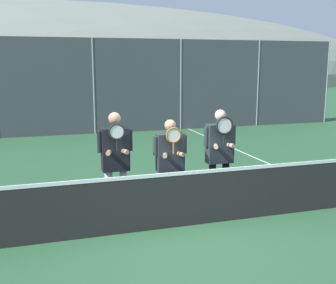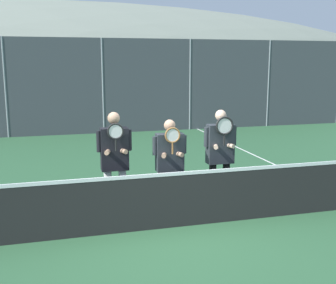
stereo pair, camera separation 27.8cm
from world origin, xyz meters
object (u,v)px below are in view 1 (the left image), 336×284
(player_leftmost, at_px, (116,159))
(car_center, at_px, (183,102))
(player_center_left, at_px, (170,160))
(player_center_right, at_px, (220,151))
(car_left_of_center, at_px, (74,106))

(player_leftmost, distance_m, car_center, 12.13)
(player_center_left, bearing_deg, car_center, 69.52)
(player_leftmost, relative_size, car_center, 0.46)
(player_center_left, bearing_deg, player_leftmost, 178.47)
(player_center_right, bearing_deg, car_center, 73.90)
(player_center_right, height_order, car_left_of_center, player_center_right)
(player_leftmost, relative_size, car_left_of_center, 0.42)
(player_center_left, distance_m, car_center, 11.79)
(player_leftmost, distance_m, car_left_of_center, 11.03)
(car_center, bearing_deg, player_leftmost, -114.72)
(player_leftmost, xyz_separation_m, player_center_left, (0.95, -0.03, -0.09))
(player_leftmost, bearing_deg, player_center_right, 0.80)
(player_center_right, bearing_deg, player_leftmost, -179.20)
(player_center_right, xyz_separation_m, car_left_of_center, (-1.59, 11.00, -0.22))
(player_center_left, xyz_separation_m, car_center, (4.12, 11.04, -0.10))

